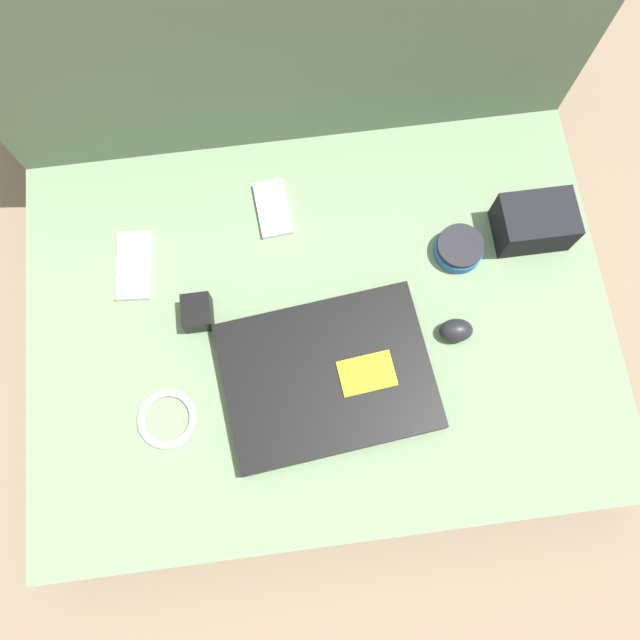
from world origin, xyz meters
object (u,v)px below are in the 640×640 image
computer_mouse (456,330)px  camera_pouch (534,222)px  phone_silver (134,266)px  phone_black (273,209)px  laptop (330,376)px  charger_brick (197,313)px  speaker_puck (459,249)px

computer_mouse → camera_pouch: 0.24m
phone_silver → phone_black: (0.25, 0.08, 0.00)m
laptop → charger_brick: charger_brick is taller
computer_mouse → speaker_puck: bearing=80.8°
computer_mouse → charger_brick: charger_brick is taller
phone_silver → speaker_puck: bearing=0.3°
phone_black → phone_silver: bearing=-167.2°
laptop → phone_black: size_ratio=3.28×
computer_mouse → charger_brick: bearing=172.4°
camera_pouch → phone_black: bearing=167.5°
computer_mouse → camera_pouch: (0.17, 0.17, 0.02)m
camera_pouch → charger_brick: 0.60m
phone_silver → charger_brick: (0.11, -0.11, 0.02)m
phone_black → charger_brick: charger_brick is taller
laptop → camera_pouch: (0.39, 0.22, 0.02)m
phone_black → camera_pouch: size_ratio=0.86×
charger_brick → speaker_puck: bearing=7.5°
speaker_puck → phone_silver: 0.57m
computer_mouse → phone_silver: 0.57m
laptop → computer_mouse: size_ratio=6.14×
phone_silver → charger_brick: charger_brick is taller
speaker_puck → phone_black: size_ratio=0.76×
camera_pouch → charger_brick: camera_pouch is taller
computer_mouse → camera_pouch: size_ratio=0.46×
phone_silver → charger_brick: size_ratio=2.27×
computer_mouse → phone_black: size_ratio=0.53×
laptop → charger_brick: 0.25m
laptop → phone_black: (-0.06, 0.32, -0.01)m
laptop → phone_silver: laptop is taller
laptop → speaker_puck: 0.32m
speaker_puck → phone_black: speaker_puck is taller
charger_brick → laptop: bearing=-33.0°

